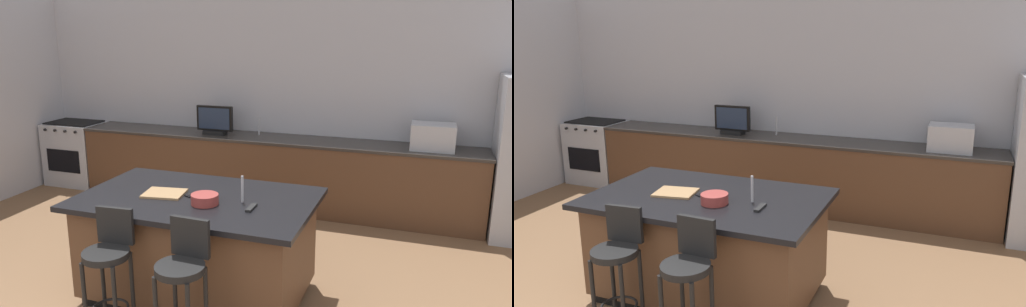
% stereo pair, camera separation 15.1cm
% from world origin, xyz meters
% --- Properties ---
extents(wall_back, '(7.57, 0.12, 2.80)m').
position_xyz_m(wall_back, '(0.00, 4.71, 1.40)').
color(wall_back, '#BCBCC1').
rests_on(wall_back, ground_plane).
extents(counter_back, '(5.23, 0.62, 0.92)m').
position_xyz_m(counter_back, '(-0.06, 4.33, 0.46)').
color(counter_back, brown).
rests_on(counter_back, ground_plane).
extents(kitchen_island, '(1.96, 1.21, 0.90)m').
position_xyz_m(kitchen_island, '(0.09, 1.97, 0.46)').
color(kitchen_island, black).
rests_on(kitchen_island, ground_plane).
extents(range_oven, '(0.80, 0.63, 0.94)m').
position_xyz_m(range_oven, '(-3.08, 4.33, 0.47)').
color(range_oven, '#B7BABF').
rests_on(range_oven, ground_plane).
extents(microwave, '(0.48, 0.36, 0.30)m').
position_xyz_m(microwave, '(1.92, 4.33, 1.07)').
color(microwave, '#B7BABF').
rests_on(microwave, counter_back).
extents(tv_monitor, '(0.49, 0.16, 0.37)m').
position_xyz_m(tv_monitor, '(-0.78, 4.28, 1.09)').
color(tv_monitor, black).
rests_on(tv_monitor, counter_back).
extents(sink_faucet_back, '(0.02, 0.02, 0.24)m').
position_xyz_m(sink_faucet_back, '(-0.22, 4.43, 1.04)').
color(sink_faucet_back, '#B2B2B7').
rests_on(sink_faucet_back, counter_back).
extents(sink_faucet_island, '(0.02, 0.02, 0.22)m').
position_xyz_m(sink_faucet_island, '(0.49, 1.97, 1.01)').
color(sink_faucet_island, '#B2B2B7').
rests_on(sink_faucet_island, kitchen_island).
extents(bar_stool_left, '(0.34, 0.35, 0.98)m').
position_xyz_m(bar_stool_left, '(-0.26, 1.22, 0.59)').
color(bar_stool_left, black).
rests_on(bar_stool_left, ground_plane).
extents(bar_stool_right, '(0.34, 0.34, 1.01)m').
position_xyz_m(bar_stool_right, '(0.38, 1.15, 0.61)').
color(bar_stool_right, black).
rests_on(bar_stool_right, ground_plane).
extents(fruit_bowl, '(0.22, 0.22, 0.08)m').
position_xyz_m(fruit_bowl, '(0.22, 1.83, 0.94)').
color(fruit_bowl, '#993833').
rests_on(fruit_bowl, kitchen_island).
extents(cell_phone, '(0.13, 0.17, 0.01)m').
position_xyz_m(cell_phone, '(0.05, 2.00, 0.91)').
color(cell_phone, black).
rests_on(cell_phone, kitchen_island).
extents(tv_remote, '(0.05, 0.17, 0.02)m').
position_xyz_m(tv_remote, '(0.61, 1.85, 0.91)').
color(tv_remote, black).
rests_on(tv_remote, kitchen_island).
extents(cutting_board, '(0.37, 0.32, 0.02)m').
position_xyz_m(cutting_board, '(-0.20, 1.93, 0.91)').
color(cutting_board, '#A87F51').
rests_on(cutting_board, kitchen_island).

